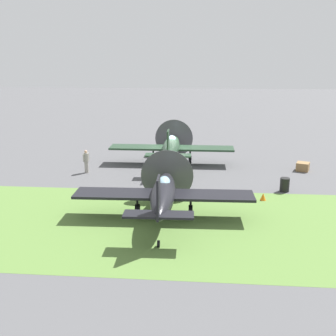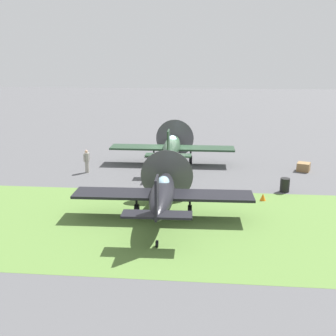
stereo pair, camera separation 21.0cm
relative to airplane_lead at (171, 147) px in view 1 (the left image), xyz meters
name	(u,v)px [view 1 (the left image)]	position (x,y,z in m)	size (l,w,h in m)	color
ground_plane	(172,163)	(0.01, 0.43, -1.49)	(160.00, 160.00, 0.00)	#515154
grass_verge	(154,224)	(0.01, -12.05, -1.49)	(120.00, 11.00, 0.01)	#567A38
airplane_lead	(171,147)	(0.00, 0.00, 0.00)	(9.92, 7.90, 3.56)	#233D28
airplane_wingman	(163,193)	(0.46, -11.32, -0.05)	(9.64, 7.65, 3.45)	black
ground_crew_chief	(86,161)	(-6.15, -2.82, -0.58)	(0.38, 0.57, 1.73)	#9E998E
fuel_drum	(285,185)	(7.81, -6.05, -1.04)	(0.60, 0.60, 0.90)	black
supply_crate	(303,167)	(10.13, -0.89, -1.17)	(0.90, 0.90, 0.64)	olive
runway_marker_cone	(263,197)	(6.20, -7.86, -1.27)	(0.36, 0.36, 0.44)	orange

